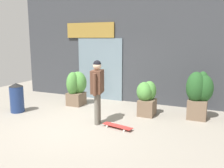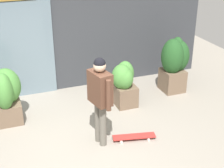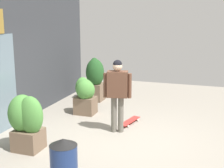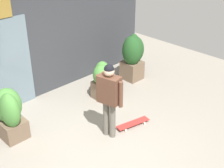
% 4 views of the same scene
% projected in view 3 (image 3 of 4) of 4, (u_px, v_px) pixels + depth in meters
% --- Properties ---
extents(ground_plane, '(12.00, 12.00, 0.00)m').
position_uv_depth(ground_plane, '(124.00, 139.00, 6.86)').
color(ground_plane, gray).
extents(building_facade, '(8.04, 0.31, 3.89)m').
position_uv_depth(building_facade, '(3.00, 47.00, 7.34)').
color(building_facade, '#383A3F').
rests_on(building_facade, ground_plane).
extents(skateboarder, '(0.35, 0.63, 1.69)m').
position_uv_depth(skateboarder, '(117.00, 88.00, 7.09)').
color(skateboarder, '#666056').
rests_on(skateboarder, ground_plane).
extents(skateboard, '(0.83, 0.35, 0.08)m').
position_uv_depth(skateboard, '(130.00, 121.00, 7.84)').
color(skateboard, red).
rests_on(skateboard, ground_plane).
extents(planter_box_left, '(0.54, 0.58, 1.01)m').
position_uv_depth(planter_box_left, '(85.00, 94.00, 8.48)').
color(planter_box_left, brown).
rests_on(planter_box_left, ground_plane).
extents(planter_box_right, '(0.73, 0.61, 1.34)m').
position_uv_depth(planter_box_right, '(95.00, 76.00, 9.84)').
color(planter_box_right, brown).
rests_on(planter_box_right, ground_plane).
extents(planter_box_mid, '(0.59, 0.77, 1.14)m').
position_uv_depth(planter_box_mid, '(26.00, 119.00, 6.22)').
color(planter_box_mid, brown).
rests_on(planter_box_mid, ground_plane).
extents(trash_bin, '(0.42, 0.42, 0.90)m').
position_uv_depth(trash_bin, '(64.00, 167.00, 4.68)').
color(trash_bin, navy).
rests_on(trash_bin, ground_plane).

